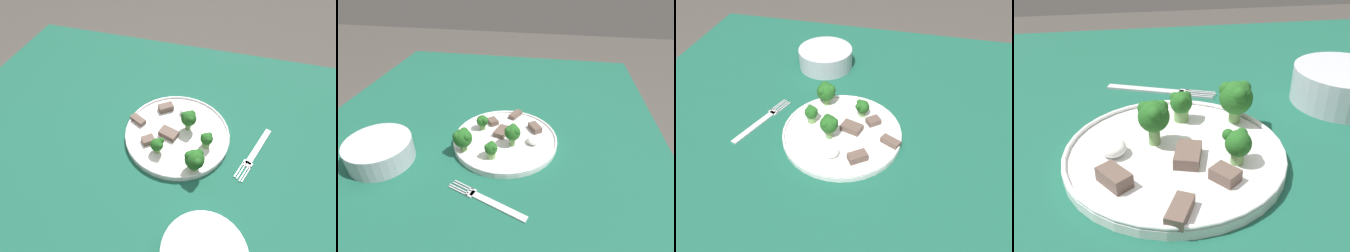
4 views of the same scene
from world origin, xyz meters
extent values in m
cube|color=#195642|center=(0.00, 0.00, 0.76)|extent=(1.30, 1.04, 0.03)
cylinder|color=brown|center=(0.59, -0.46, 0.37)|extent=(0.06, 0.06, 0.75)
cylinder|color=brown|center=(0.59, 0.46, 0.37)|extent=(0.06, 0.06, 0.75)
cylinder|color=white|center=(-0.04, -0.07, 0.79)|extent=(0.29, 0.29, 0.01)
torus|color=white|center=(-0.04, -0.07, 0.79)|extent=(0.29, 0.29, 0.01)
cube|color=silver|center=(-0.26, -0.09, 0.78)|extent=(0.06, 0.13, 0.00)
cube|color=silver|center=(-0.23, -0.03, 0.78)|extent=(0.03, 0.02, 0.00)
cube|color=silver|center=(-0.21, -0.01, 0.78)|extent=(0.02, 0.05, 0.00)
cube|color=silver|center=(-0.22, -0.01, 0.78)|extent=(0.02, 0.05, 0.00)
cube|color=silver|center=(-0.22, 0.00, 0.78)|extent=(0.02, 0.05, 0.00)
cube|color=silver|center=(-0.23, 0.00, 0.78)|extent=(0.02, 0.05, 0.00)
cylinder|color=#B7BCC6|center=(-0.16, 0.23, 0.81)|extent=(0.16, 0.16, 0.06)
cylinder|color=white|center=(-0.16, 0.23, 0.80)|extent=(0.13, 0.13, 0.04)
cylinder|color=#709E56|center=(0.00, 0.00, 0.80)|extent=(0.02, 0.02, 0.02)
sphere|color=#215B1E|center=(0.00, 0.00, 0.82)|extent=(0.03, 0.03, 0.03)
sphere|color=#215B1E|center=(0.01, 0.00, 0.83)|extent=(0.02, 0.02, 0.02)
sphere|color=#215B1E|center=(-0.01, 0.01, 0.83)|extent=(0.02, 0.02, 0.02)
sphere|color=#215B1E|center=(-0.01, -0.01, 0.83)|extent=(0.02, 0.02, 0.02)
cylinder|color=#709E56|center=(-0.06, -0.10, 0.80)|extent=(0.02, 0.02, 0.03)
sphere|color=#215B1E|center=(-0.06, -0.10, 0.83)|extent=(0.04, 0.04, 0.04)
sphere|color=#215B1E|center=(-0.05, -0.10, 0.84)|extent=(0.02, 0.02, 0.02)
sphere|color=#215B1E|center=(-0.07, -0.09, 0.84)|extent=(0.02, 0.02, 0.02)
sphere|color=#215B1E|center=(-0.07, -0.11, 0.84)|extent=(0.02, 0.02, 0.02)
cylinder|color=#709E56|center=(-0.12, -0.05, 0.80)|extent=(0.02, 0.02, 0.02)
sphere|color=#215B1E|center=(-0.12, -0.05, 0.82)|extent=(0.03, 0.03, 0.03)
sphere|color=#215B1E|center=(-0.11, -0.05, 0.83)|extent=(0.01, 0.01, 0.01)
sphere|color=#215B1E|center=(-0.12, -0.04, 0.83)|extent=(0.01, 0.01, 0.01)
sphere|color=#215B1E|center=(-0.12, -0.06, 0.83)|extent=(0.01, 0.01, 0.01)
cylinder|color=#709E56|center=(-0.10, 0.03, 0.80)|extent=(0.02, 0.02, 0.02)
sphere|color=#215B1E|center=(-0.10, 0.03, 0.83)|extent=(0.05, 0.05, 0.05)
sphere|color=#215B1E|center=(-0.09, 0.03, 0.84)|extent=(0.02, 0.02, 0.02)
sphere|color=#215B1E|center=(-0.11, 0.04, 0.84)|extent=(0.02, 0.02, 0.02)
sphere|color=#215B1E|center=(-0.11, 0.01, 0.84)|extent=(0.02, 0.02, 0.02)
cube|color=brown|center=(-0.01, -0.06, 0.80)|extent=(0.06, 0.04, 0.02)
cube|color=brown|center=(0.03, -0.02, 0.80)|extent=(0.04, 0.04, 0.02)
cube|color=brown|center=(0.08, -0.08, 0.80)|extent=(0.05, 0.04, 0.01)
cube|color=brown|center=(0.02, -0.15, 0.80)|extent=(0.05, 0.04, 0.02)
ellipsoid|color=white|center=(-0.04, -0.15, 0.80)|extent=(0.04, 0.03, 0.02)
camera|label=1|loc=(-0.13, 0.37, 1.35)|focal=28.00mm
camera|label=2|loc=(-0.61, -0.17, 1.23)|focal=28.00mm
camera|label=3|loc=(0.10, -0.63, 1.33)|focal=35.00mm
camera|label=4|loc=(0.39, -0.13, 1.08)|focal=42.00mm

